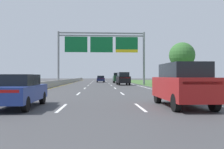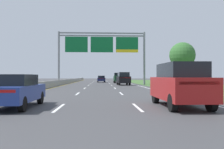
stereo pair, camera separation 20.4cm
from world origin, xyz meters
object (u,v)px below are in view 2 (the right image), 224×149
object	(u,v)px
car_navy_centre_lane_sedan	(101,79)
overhead_sign_gantry	(102,47)
car_red_right_lane_suv	(180,84)
pickup_truck_darkgreen	(118,78)
car_black_right_lane_suv	(123,78)
car_blue_left_lane_sedan	(15,90)
roadside_tree_mid	(182,55)

from	to	relation	value
car_navy_centre_lane_sedan	overhead_sign_gantry	bearing A→B (deg)	178.66
overhead_sign_gantry	car_red_right_lane_suv	world-z (taller)	overhead_sign_gantry
pickup_truck_darkgreen	car_black_right_lane_suv	distance (m)	12.27
car_navy_centre_lane_sedan	car_blue_left_lane_sedan	world-z (taller)	same
car_blue_left_lane_sedan	roadside_tree_mid	xyz separation A→B (m)	(16.73, 25.04, 3.90)
overhead_sign_gantry	car_blue_left_lane_sedan	world-z (taller)	overhead_sign_gantry
pickup_truck_darkgreen	overhead_sign_gantry	bearing A→B (deg)	161.84
overhead_sign_gantry	car_blue_left_lane_sedan	xyz separation A→B (m)	(-4.24, -29.48, -5.66)
pickup_truck_darkgreen	car_navy_centre_lane_sedan	world-z (taller)	pickup_truck_darkgreen
car_black_right_lane_suv	car_red_right_lane_suv	bearing A→B (deg)	178.69
car_black_right_lane_suv	roadside_tree_mid	size ratio (longest dim) A/B	0.70
car_black_right_lane_suv	car_navy_centre_lane_sedan	xyz separation A→B (m)	(-3.63, 17.42, -0.28)
car_red_right_lane_suv	car_blue_left_lane_sedan	xyz separation A→B (m)	(-7.87, 0.15, -0.28)
car_red_right_lane_suv	car_navy_centre_lane_sedan	xyz separation A→B (m)	(-3.70, 45.44, -0.28)
overhead_sign_gantry	car_navy_centre_lane_sedan	xyz separation A→B (m)	(-0.08, 15.80, -5.66)
overhead_sign_gantry	pickup_truck_darkgreen	world-z (taller)	overhead_sign_gantry
car_black_right_lane_suv	car_blue_left_lane_sedan	world-z (taller)	car_black_right_lane_suv
car_navy_centre_lane_sedan	roadside_tree_mid	xyz separation A→B (m)	(12.57, -20.24, 3.90)
pickup_truck_darkgreen	car_black_right_lane_suv	bearing A→B (deg)	-179.69
car_red_right_lane_suv	car_black_right_lane_suv	size ratio (longest dim) A/B	0.99
car_red_right_lane_suv	car_navy_centre_lane_sedan	world-z (taller)	car_red_right_lane_suv
pickup_truck_darkgreen	roadside_tree_mid	bearing A→B (deg)	-148.90
overhead_sign_gantry	car_red_right_lane_suv	distance (m)	30.34
pickup_truck_darkgreen	car_black_right_lane_suv	size ratio (longest dim) A/B	1.14
overhead_sign_gantry	car_navy_centre_lane_sedan	world-z (taller)	overhead_sign_gantry
roadside_tree_mid	car_blue_left_lane_sedan	bearing A→B (deg)	-123.75
pickup_truck_darkgreen	car_red_right_lane_suv	xyz separation A→B (m)	(-0.01, -40.28, 0.02)
car_red_right_lane_suv	roadside_tree_mid	world-z (taller)	roadside_tree_mid
pickup_truck_darkgreen	car_red_right_lane_suv	world-z (taller)	pickup_truck_darkgreen
pickup_truck_darkgreen	roadside_tree_mid	xyz separation A→B (m)	(8.85, -15.09, 3.65)
pickup_truck_darkgreen	car_black_right_lane_suv	world-z (taller)	pickup_truck_darkgreen
car_navy_centre_lane_sedan	roadside_tree_mid	size ratio (longest dim) A/B	0.66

